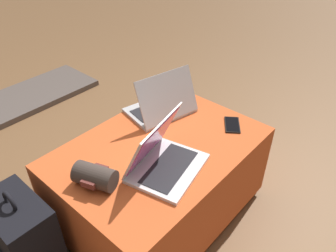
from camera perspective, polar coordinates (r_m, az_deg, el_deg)
name	(u,v)px	position (r m, az deg, el deg)	size (l,w,h in m)	color
ground_plane	(161,212)	(1.87, -1.29, -14.67)	(14.00, 14.00, 0.00)	brown
ottoman	(160,181)	(1.70, -1.40, -9.58)	(0.98, 0.69, 0.47)	maroon
laptop_near	(163,159)	(1.39, -0.90, -5.70)	(0.37, 0.32, 0.25)	silver
laptop_far	(162,105)	(1.73, -1.01, 3.62)	(0.38, 0.31, 0.24)	#B7B7BC
cell_phone	(232,125)	(1.70, 11.13, 0.23)	(0.15, 0.14, 0.01)	black
backpack	(24,244)	(1.61, -23.76, -18.36)	(0.25, 0.31, 0.53)	black
wrist_brace	(95,176)	(1.36, -12.59, -8.52)	(0.14, 0.19, 0.09)	#3D332D
fireplace_hearth	(12,104)	(2.98, -25.54, 3.52)	(1.40, 0.50, 0.04)	#564C47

